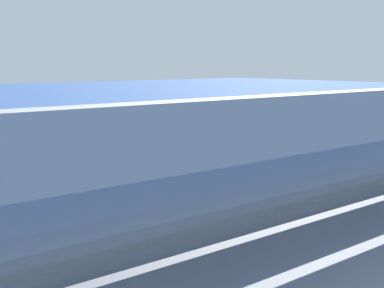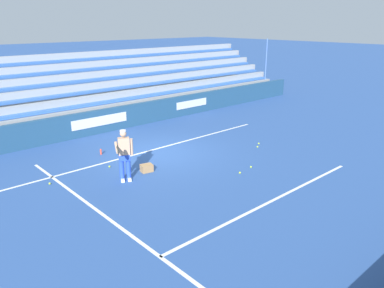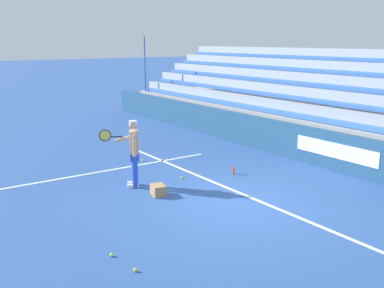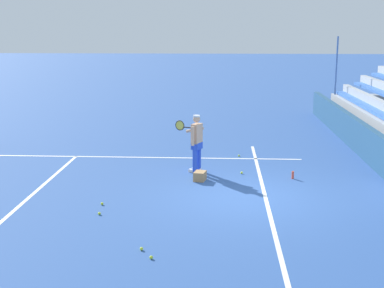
# 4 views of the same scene
# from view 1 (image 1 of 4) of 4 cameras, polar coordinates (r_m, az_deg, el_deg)

# --- Properties ---
(ground_plane) EXTENTS (160.00, 160.00, 0.00)m
(ground_plane) POSITION_cam_1_polar(r_m,az_deg,el_deg) (15.72, 2.80, -4.53)
(ground_plane) COLOR #2D5193
(court_baseline_white) EXTENTS (12.00, 0.10, 0.01)m
(court_baseline_white) POSITION_cam_1_polar(r_m,az_deg,el_deg) (15.36, 4.07, -4.84)
(court_baseline_white) COLOR white
(court_baseline_white) RESTS_ON ground
(court_sideline_white) EXTENTS (0.10, 12.00, 0.01)m
(court_sideline_white) POSITION_cam_1_polar(r_m,az_deg,el_deg) (21.33, 3.66, -1.01)
(court_sideline_white) COLOR white
(court_sideline_white) RESTS_ON ground
(court_service_line_white) EXTENTS (8.22, 0.10, 0.01)m
(court_service_line_white) POSITION_cam_1_polar(r_m,az_deg,el_deg) (20.02, -7.91, -1.72)
(court_service_line_white) COLOR white
(court_service_line_white) RESTS_ON ground
(back_wall_sponsor_board) EXTENTS (28.00, 0.25, 1.10)m
(back_wall_sponsor_board) POSITION_cam_1_polar(r_m,az_deg,el_deg) (12.95, 15.24, -5.21)
(back_wall_sponsor_board) COLOR navy
(back_wall_sponsor_board) RESTS_ON ground
(tennis_player) EXTENTS (0.88, 0.90, 1.71)m
(tennis_player) POSITION_cam_1_polar(r_m,az_deg,el_deg) (18.17, 5.46, 0.11)
(tennis_player) COLOR blue
(tennis_player) RESTS_ON ground
(ball_box_cardboard) EXTENTS (0.45, 0.38, 0.26)m
(ball_box_cardboard) POSITION_cam_1_polar(r_m,az_deg,el_deg) (17.53, 3.58, -2.72)
(ball_box_cardboard) COLOR #A87F51
(ball_box_cardboard) RESTS_ON ground
(tennis_ball_toward_net) EXTENTS (0.07, 0.07, 0.07)m
(tennis_ball_toward_net) POSITION_cam_1_polar(r_m,az_deg,el_deg) (17.94, -6.80, -2.82)
(tennis_ball_toward_net) COLOR #CCE533
(tennis_ball_toward_net) RESTS_ON ground
(tennis_ball_near_player) EXTENTS (0.07, 0.07, 0.07)m
(tennis_ball_near_player) POSITION_cam_1_polar(r_m,az_deg,el_deg) (15.11, -13.16, -5.16)
(tennis_ball_near_player) COLOR #CCE533
(tennis_ball_near_player) RESTS_ON ground
(tennis_ball_far_left) EXTENTS (0.07, 0.07, 0.07)m
(tennis_ball_far_left) POSITION_cam_1_polar(r_m,az_deg,el_deg) (17.27, 8.20, -3.29)
(tennis_ball_far_left) COLOR #CCE533
(tennis_ball_far_left) RESTS_ON ground
(tennis_ball_by_box) EXTENTS (0.07, 0.07, 0.07)m
(tennis_ball_by_box) POSITION_cam_1_polar(r_m,az_deg,el_deg) (18.93, 12.59, -2.36)
(tennis_ball_by_box) COLOR #CCE533
(tennis_ball_by_box) RESTS_ON ground
(tennis_ball_far_right) EXTENTS (0.07, 0.07, 0.07)m
(tennis_ball_far_right) POSITION_cam_1_polar(r_m,az_deg,el_deg) (17.50, -8.56, -3.14)
(tennis_ball_far_right) COLOR #CCE533
(tennis_ball_far_right) RESTS_ON ground
(tennis_ball_midcourt) EXTENTS (0.07, 0.07, 0.07)m
(tennis_ball_midcourt) POSITION_cam_1_polar(r_m,az_deg,el_deg) (15.49, -12.29, -4.80)
(tennis_ball_midcourt) COLOR #CCE533
(tennis_ball_midcourt) RESTS_ON ground
(water_bottle) EXTENTS (0.07, 0.07, 0.22)m
(water_bottle) POSITION_cam_1_polar(r_m,az_deg,el_deg) (16.01, 10.94, -4.03)
(water_bottle) COLOR #EA4C33
(water_bottle) RESTS_ON ground
(tennis_net) EXTENTS (11.09, 0.09, 1.07)m
(tennis_net) POSITION_cam_1_polar(r_m,az_deg,el_deg) (23.68, -13.48, 0.93)
(tennis_net) COLOR #33383D
(tennis_net) RESTS_ON ground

